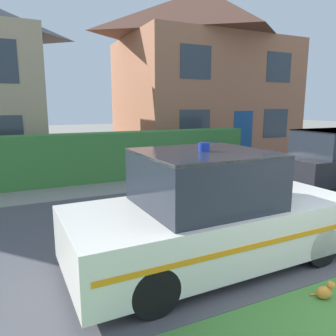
{
  "coord_description": "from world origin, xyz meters",
  "views": [
    {
      "loc": [
        -3.54,
        -1.51,
        2.33
      ],
      "look_at": [
        -0.66,
        4.54,
        1.05
      ],
      "focal_mm": 35.0,
      "sensor_mm": 36.0,
      "label": 1
    }
  ],
  "objects_px": {
    "police_car": "(211,214)",
    "wheelie_bin": "(214,158)",
    "cat": "(325,291)",
    "house_right": "(203,72)"
  },
  "relations": [
    {
      "from": "cat",
      "to": "wheelie_bin",
      "type": "relative_size",
      "value": 0.23
    },
    {
      "from": "police_car",
      "to": "cat",
      "type": "relative_size",
      "value": 18.1
    },
    {
      "from": "wheelie_bin",
      "to": "police_car",
      "type": "bearing_deg",
      "value": -111.4
    },
    {
      "from": "police_car",
      "to": "cat",
      "type": "height_order",
      "value": "police_car"
    },
    {
      "from": "police_car",
      "to": "wheelie_bin",
      "type": "distance_m",
      "value": 6.77
    },
    {
      "from": "cat",
      "to": "house_right",
      "type": "relative_size",
      "value": 0.03
    },
    {
      "from": "police_car",
      "to": "cat",
      "type": "xyz_separation_m",
      "value": [
        0.76,
        -1.42,
        -0.66
      ]
    },
    {
      "from": "house_right",
      "to": "wheelie_bin",
      "type": "xyz_separation_m",
      "value": [
        -2.6,
        -5.05,
        -3.47
      ]
    },
    {
      "from": "cat",
      "to": "house_right",
      "type": "bearing_deg",
      "value": 88.26
    },
    {
      "from": "cat",
      "to": "wheelie_bin",
      "type": "distance_m",
      "value": 7.67
    }
  ]
}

